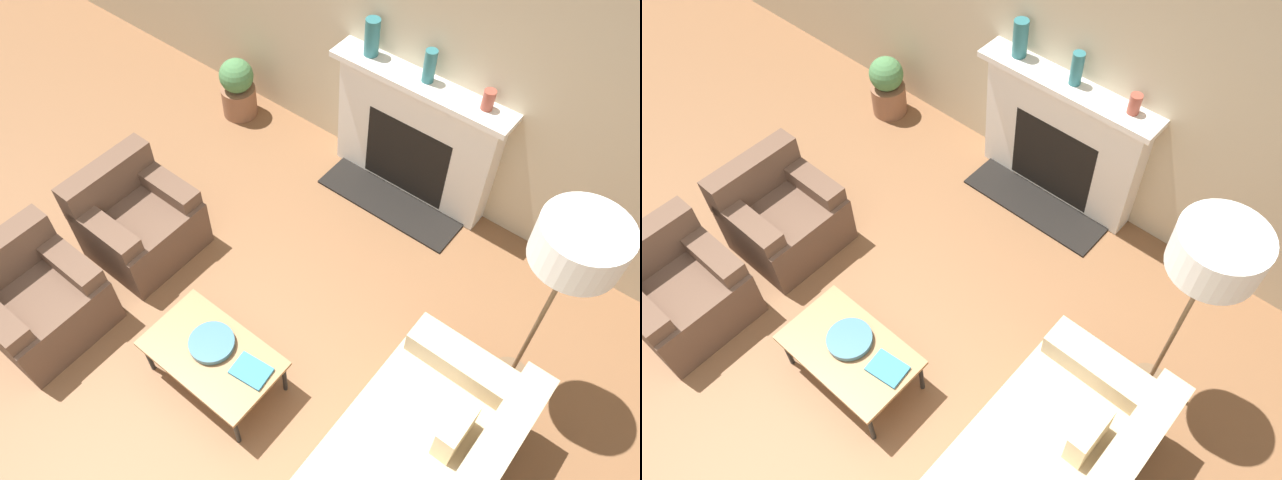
{
  "view_description": "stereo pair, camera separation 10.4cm",
  "coord_description": "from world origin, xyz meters",
  "views": [
    {
      "loc": [
        1.63,
        -0.73,
        4.11
      ],
      "look_at": [
        -0.15,
        1.47,
        0.45
      ],
      "focal_mm": 35.0,
      "sensor_mm": 36.0,
      "label": 1
    },
    {
      "loc": [
        1.71,
        -0.67,
        4.11
      ],
      "look_at": [
        -0.15,
        1.47,
        0.45
      ],
      "focal_mm": 35.0,
      "sensor_mm": 36.0,
      "label": 2
    }
  ],
  "objects": [
    {
      "name": "ground_plane",
      "position": [
        0.0,
        0.0,
        0.0
      ],
      "size": [
        18.0,
        18.0,
        0.0
      ],
      "primitive_type": "plane",
      "color": "brown"
    },
    {
      "name": "coffee_table",
      "position": [
        -0.15,
        0.32,
        0.35
      ],
      "size": [
        0.92,
        0.56,
        0.38
      ],
      "color": "olive",
      "rests_on": "ground_plane"
    },
    {
      "name": "mantel_vase_center_left",
      "position": [
        -0.12,
        2.72,
        1.29
      ],
      "size": [
        0.09,
        0.09,
        0.26
      ],
      "color": "#28666B",
      "rests_on": "fireplace"
    },
    {
      "name": "potted_plant",
      "position": [
        -1.98,
        2.5,
        0.3
      ],
      "size": [
        0.34,
        0.34,
        0.61
      ],
      "color": "brown",
      "rests_on": "ground_plane"
    },
    {
      "name": "wall_back",
      "position": [
        0.0,
        2.85,
        1.45
      ],
      "size": [
        18.0,
        0.06,
        2.9
      ],
      "color": "#BCAD8E",
      "rests_on": "ground_plane"
    },
    {
      "name": "mantel_vase_center_right",
      "position": [
        0.38,
        2.72,
        1.24
      ],
      "size": [
        0.09,
        0.09,
        0.16
      ],
      "color": "brown",
      "rests_on": "fireplace"
    },
    {
      "name": "fireplace",
      "position": [
        -0.15,
        2.71,
        0.56
      ],
      "size": [
        1.55,
        0.59,
        1.16
      ],
      "color": "silver",
      "rests_on": "ground_plane"
    },
    {
      "name": "bowl",
      "position": [
        -0.18,
        0.37,
        0.42
      ],
      "size": [
        0.31,
        0.31,
        0.05
      ],
      "color": "#38667A",
      "rests_on": "coffee_table"
    },
    {
      "name": "armchair_near",
      "position": [
        -1.46,
        -0.14,
        0.31
      ],
      "size": [
        0.73,
        0.78,
        0.78
      ],
      "rotation": [
        0.0,
        0.0,
        1.57
      ],
      "color": "brown",
      "rests_on": "ground_plane"
    },
    {
      "name": "book",
      "position": [
        0.15,
        0.39,
        0.4
      ],
      "size": [
        0.26,
        0.21,
        0.02
      ],
      "rotation": [
        0.0,
        0.0,
        0.12
      ],
      "color": "teal",
      "rests_on": "coffee_table"
    },
    {
      "name": "armchair_far",
      "position": [
        -1.46,
        0.8,
        0.31
      ],
      "size": [
        0.73,
        0.78,
        0.78
      ],
      "rotation": [
        0.0,
        0.0,
        1.57
      ],
      "color": "brown",
      "rests_on": "ground_plane"
    },
    {
      "name": "mantel_vase_left",
      "position": [
        -0.64,
        2.72,
        1.31
      ],
      "size": [
        0.12,
        0.12,
        0.3
      ],
      "color": "#28666B",
      "rests_on": "fireplace"
    },
    {
      "name": "floor_lamp",
      "position": [
        1.45,
        1.63,
        1.49
      ],
      "size": [
        0.49,
        0.49,
        1.69
      ],
      "color": "brown",
      "rests_on": "ground_plane"
    }
  ]
}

